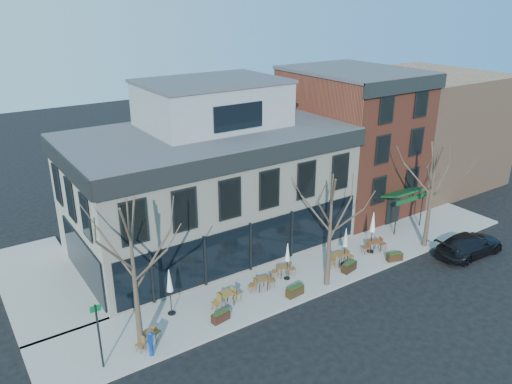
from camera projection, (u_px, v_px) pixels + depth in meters
ground at (250, 273)px, 31.54m from camera, size 120.00×120.00×0.00m
sidewalk_front at (311, 272)px, 31.55m from camera, size 33.50×4.70×0.15m
sidewalk_side at (41, 283)px, 30.28m from camera, size 4.50×12.00×0.15m
corner_building at (209, 180)px, 33.78m from camera, size 18.39×10.39×11.10m
red_brick_building at (350, 139)px, 40.12m from camera, size 8.20×11.78×11.18m
bg_building at (420, 127)px, 46.35m from camera, size 12.00×12.00×10.00m
tree_corner at (134, 275)px, 23.10m from camera, size 3.93×3.98×7.92m
tree_mid at (330, 229)px, 28.72m from camera, size 3.50×3.55×7.04m
tree_right at (431, 194)px, 33.33m from camera, size 3.72×3.77×7.48m
sign_pole at (99, 332)px, 22.61m from camera, size 0.50×0.10×3.40m
parked_sedan at (469, 245)px, 33.48m from camera, size 5.38×2.32×1.54m
call_box at (151, 343)px, 23.78m from camera, size 0.28×0.28×1.40m
cafe_set_0 at (148, 337)px, 24.63m from camera, size 1.61×1.03×0.84m
cafe_set_1 at (226, 298)px, 27.75m from camera, size 1.91×0.83×0.99m
cafe_set_2 at (262, 283)px, 29.31m from camera, size 1.70×0.77×0.87m
cafe_set_3 at (283, 270)px, 30.73m from camera, size 1.60×0.82×0.82m
cafe_set_4 at (341, 258)px, 32.01m from camera, size 1.91×0.84×0.98m
cafe_set_5 at (374, 245)px, 33.71m from camera, size 1.89×0.86×0.97m
umbrella_0 at (170, 283)px, 26.52m from camera, size 0.44×0.44×2.74m
umbrella_2 at (288, 254)px, 29.98m from camera, size 0.39×0.39×2.43m
umbrella_3 at (346, 239)px, 31.54m from camera, size 0.42×0.42×2.60m
umbrella_4 at (373, 224)px, 33.10m from camera, size 0.47×0.47×2.93m
planter_0 at (220, 316)px, 26.51m from camera, size 1.06×0.55×0.56m
planter_1 at (295, 291)px, 28.79m from camera, size 1.13×0.53×0.62m
planter_2 at (349, 266)px, 31.38m from camera, size 1.18×0.67×0.62m
planter_3 at (395, 257)px, 32.63m from camera, size 1.12×0.70×0.59m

